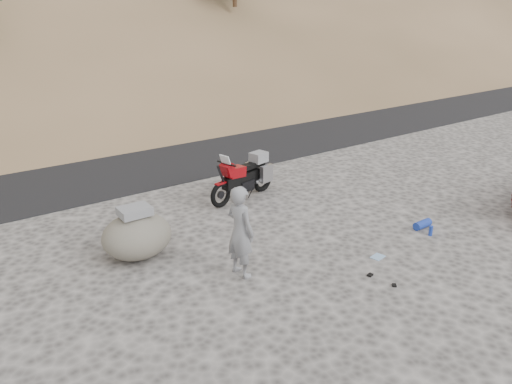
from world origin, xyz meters
The scene contains 10 objects.
ground centered at (0.00, 0.00, 0.00)m, with size 140.00×140.00×0.00m, color #43403E.
road centered at (0.00, 9.00, 0.00)m, with size 120.00×7.00×0.05m, color black.
motorcycle centered at (0.68, 3.42, 0.63)m, with size 2.44×1.02×1.47m.
man centered at (-1.84, -0.09, 0.00)m, with size 0.71×0.47×1.94m, color gray.
boulder centered at (-3.26, 1.85, 0.52)m, with size 1.78×1.60×1.18m.
gear_blue_mat centered at (3.09, -0.86, 0.10)m, with size 0.21×0.21×0.51m, color #1A359E.
gear_bottle centered at (2.90, -1.24, 0.12)m, with size 0.09×0.09×0.25m, color #1A359E.
gear_glove_a centered at (0.29, -1.70, 0.02)m, with size 0.13×0.09×0.04m, color black.
gear_glove_b centered at (0.38, -2.26, 0.02)m, with size 0.10×0.08×0.03m, color black.
gear_blue_cloth centered at (1.03, -1.25, 0.01)m, with size 0.31×0.23×0.01m, color #87ABD1.
Camera 1 is at (-6.85, -7.65, 5.29)m, focal length 35.00 mm.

